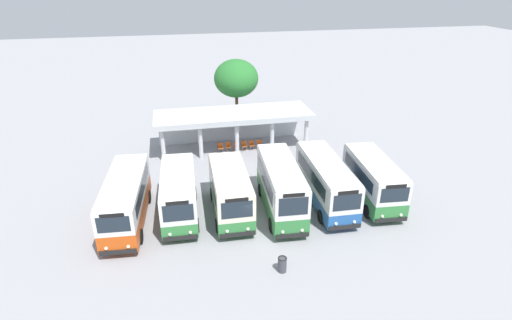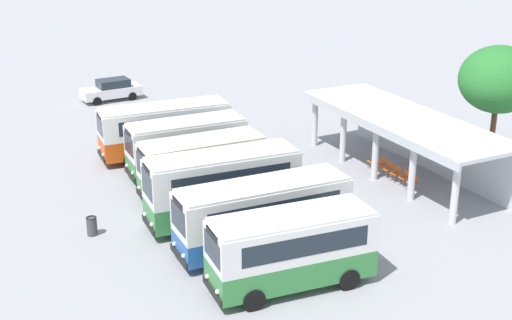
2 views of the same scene
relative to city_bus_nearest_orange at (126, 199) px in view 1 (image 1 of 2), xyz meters
name	(u,v)px [view 1 (image 1 of 2)]	position (x,y,z in m)	size (l,w,h in m)	color
ground_plane	(261,229)	(8.24, -2.64, -1.76)	(180.00, 180.00, 0.00)	#939399
city_bus_nearest_orange	(126,199)	(0.00, 0.00, 0.00)	(2.77, 7.88, 3.17)	black
city_bus_second_in_row	(179,193)	(3.33, 0.06, -0.02)	(2.47, 6.71, 3.14)	black
city_bus_middle_cream	(230,191)	(6.66, -0.38, -0.02)	(2.52, 6.57, 3.14)	black
city_bus_fourth_amber	(281,186)	(9.98, -0.75, 0.17)	(2.62, 7.46, 3.51)	black
city_bus_fifth_blue	(326,180)	(13.31, -0.33, 0.00)	(2.49, 7.91, 3.17)	black
city_bus_far_end_green	(373,179)	(16.64, -0.79, -0.02)	(2.79, 6.81, 3.15)	black
terminal_canopy	(233,120)	(8.69, 11.23, 0.77)	(13.99, 4.56, 3.40)	silver
waiting_chair_end_by_column	(220,147)	(7.31, 9.90, -1.24)	(0.46, 0.46, 0.86)	slate
waiting_chair_second_from_end	(228,146)	(8.03, 9.96, -1.24)	(0.46, 0.46, 0.86)	slate
waiting_chair_middle_seat	(236,146)	(8.75, 9.90, -1.24)	(0.46, 0.46, 0.86)	slate
waiting_chair_fourth_seat	(244,145)	(9.47, 9.90, -1.24)	(0.46, 0.46, 0.86)	slate
waiting_chair_fifth_seat	(252,144)	(10.19, 9.93, -1.24)	(0.46, 0.46, 0.86)	slate
waiting_chair_far_end_seat	(259,144)	(10.91, 9.89, -1.24)	(0.46, 0.46, 0.86)	slate
roadside_tree_behind_canopy	(236,78)	(9.92, 16.24, 3.34)	(4.45, 4.45, 7.00)	brown
litter_bin_apron	(282,264)	(8.48, -6.69, -1.30)	(0.49, 0.49, 0.90)	#3F3F47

